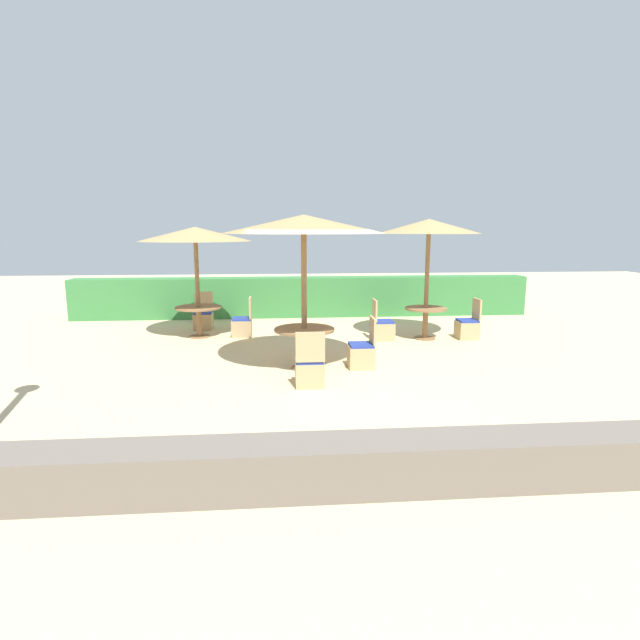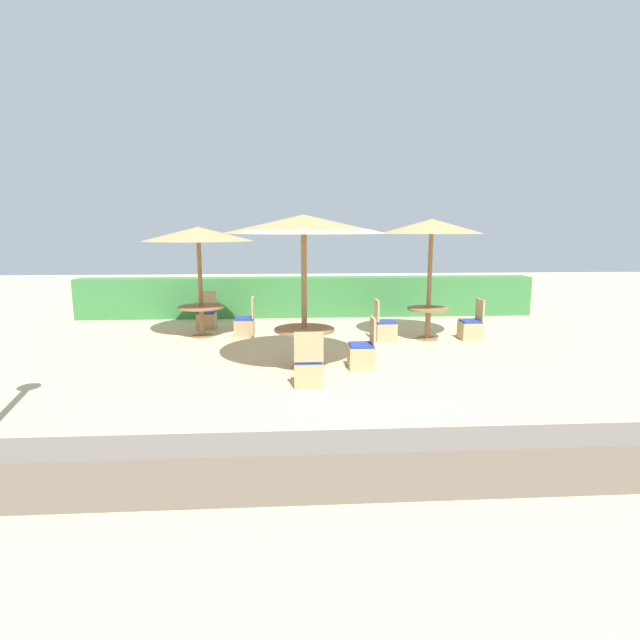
{
  "view_description": "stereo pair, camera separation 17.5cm",
  "coord_description": "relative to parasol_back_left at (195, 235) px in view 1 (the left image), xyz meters",
  "views": [
    {
      "loc": [
        -0.73,
        -8.14,
        2.51
      ],
      "look_at": [
        0.0,
        0.6,
        0.9
      ],
      "focal_mm": 28.0,
      "sensor_mm": 36.0,
      "label": 1
    },
    {
      "loc": [
        -0.56,
        -8.15,
        2.51
      ],
      "look_at": [
        0.0,
        0.6,
        0.9
      ],
      "focal_mm": 28.0,
      "sensor_mm": 36.0,
      "label": 2
    }
  ],
  "objects": [
    {
      "name": "ground_plane",
      "position": [
        2.6,
        -3.52,
        -2.38
      ],
      "size": [
        40.0,
        40.0,
        0.0
      ],
      "primitive_type": "plane",
      "color": "#D1BA8C"
    },
    {
      "name": "hedge_row",
      "position": [
        2.6,
        2.66,
        -1.81
      ],
      "size": [
        13.0,
        0.7,
        1.13
      ],
      "primitive_type": "cube",
      "color": "#387A3D",
      "rests_on": "ground_plane"
    },
    {
      "name": "stone_border",
      "position": [
        2.6,
        -7.19,
        -2.13
      ],
      "size": [
        10.0,
        0.56,
        0.5
      ],
      "primitive_type": "cube",
      "color": "#6B6056",
      "rests_on": "ground_plane"
    },
    {
      "name": "parasol_back_left",
      "position": [
        0.0,
        0.0,
        0.0
      ],
      "size": [
        2.52,
        2.52,
        2.55
      ],
      "color": "olive",
      "rests_on": "ground_plane"
    },
    {
      "name": "round_table_back_left",
      "position": [
        0.0,
        -0.0,
        -1.81
      ],
      "size": [
        1.07,
        1.07,
        0.72
      ],
      "color": "olive",
      "rests_on": "ground_plane"
    },
    {
      "name": "patio_chair_back_left_north",
      "position": [
        -0.04,
        0.97,
        -2.11
      ],
      "size": [
        0.46,
        0.46,
        0.93
      ],
      "rotation": [
        0.0,
        0.0,
        3.14
      ],
      "color": "tan",
      "rests_on": "ground_plane"
    },
    {
      "name": "patio_chair_back_left_east",
      "position": [
        1.01,
        -0.03,
        -2.11
      ],
      "size": [
        0.46,
        0.46,
        0.93
      ],
      "rotation": [
        0.0,
        0.0,
        1.57
      ],
      "color": "tan",
      "rests_on": "ground_plane"
    },
    {
      "name": "parasol_center",
      "position": [
        2.32,
        -2.89,
        0.2
      ],
      "size": [
        2.85,
        2.85,
        2.75
      ],
      "color": "olive",
      "rests_on": "ground_plane"
    },
    {
      "name": "round_table_center",
      "position": [
        2.32,
        -2.89,
        -1.79
      ],
      "size": [
        1.09,
        1.09,
        0.74
      ],
      "color": "olive",
      "rests_on": "ground_plane"
    },
    {
      "name": "patio_chair_center_east",
      "position": [
        3.37,
        -2.91,
        -2.11
      ],
      "size": [
        0.46,
        0.46,
        0.93
      ],
      "rotation": [
        0.0,
        0.0,
        1.57
      ],
      "color": "tan",
      "rests_on": "ground_plane"
    },
    {
      "name": "patio_chair_center_south",
      "position": [
        2.35,
        -3.91,
        -2.11
      ],
      "size": [
        0.46,
        0.46,
        0.93
      ],
      "color": "tan",
      "rests_on": "ground_plane"
    },
    {
      "name": "parasol_back_right",
      "position": [
        5.22,
        -0.63,
        0.17
      ],
      "size": [
        2.27,
        2.27,
        2.72
      ],
      "color": "olive",
      "rests_on": "ground_plane"
    },
    {
      "name": "round_table_back_right",
      "position": [
        5.22,
        -0.63,
        -1.83
      ],
      "size": [
        0.95,
        0.95,
        0.73
      ],
      "color": "olive",
      "rests_on": "ground_plane"
    },
    {
      "name": "patio_chair_back_right_west",
      "position": [
        4.23,
        -0.64,
        -2.11
      ],
      "size": [
        0.46,
        0.46,
        0.93
      ],
      "rotation": [
        0.0,
        0.0,
        -1.57
      ],
      "color": "tan",
      "rests_on": "ground_plane"
    },
    {
      "name": "patio_chair_back_right_east",
      "position": [
        6.21,
        -0.69,
        -2.11
      ],
      "size": [
        0.46,
        0.46,
        0.93
      ],
      "rotation": [
        0.0,
        0.0,
        1.57
      ],
      "color": "tan",
      "rests_on": "ground_plane"
    }
  ]
}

